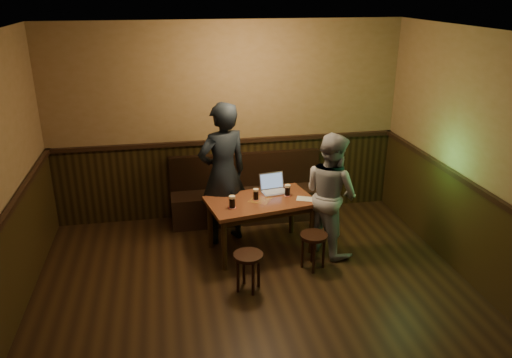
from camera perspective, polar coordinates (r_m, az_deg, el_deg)
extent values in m
cube|color=black|center=(5.09, 1.77, -17.98)|extent=(5.00, 6.00, 0.02)
cube|color=beige|center=(3.97, 2.24, 15.47)|extent=(5.00, 6.00, 0.02)
cube|color=olive|center=(7.15, -3.30, 6.52)|extent=(5.00, 0.02, 2.80)
cube|color=black|center=(7.38, -3.13, 0.07)|extent=(4.98, 0.04, 1.10)
cube|color=black|center=(5.76, 27.04, -8.83)|extent=(0.04, 5.98, 1.10)
cube|color=black|center=(7.16, -3.19, 4.31)|extent=(4.98, 0.06, 0.06)
cube|color=black|center=(7.29, -0.93, -2.94)|extent=(2.20, 0.50, 0.45)
cube|color=black|center=(7.29, -1.22, 1.10)|extent=(2.20, 0.10, 0.50)
cube|color=#5D301A|center=(6.26, 0.51, -2.60)|extent=(1.43, 0.98, 0.05)
cube|color=#301F0D|center=(6.29, 0.51, -3.19)|extent=(1.30, 0.85, 0.07)
cube|color=maroon|center=(6.25, 0.51, -2.39)|extent=(0.34, 0.34, 0.00)
cylinder|color=#301F0D|center=(5.99, -3.65, -7.57)|extent=(0.07, 0.07, 0.66)
cylinder|color=#301F0D|center=(6.50, -5.27, -5.18)|extent=(0.07, 0.07, 0.66)
cylinder|color=#301F0D|center=(6.39, 6.38, -5.72)|extent=(0.07, 0.07, 0.66)
cylinder|color=#301F0D|center=(6.87, 4.09, -3.63)|extent=(0.07, 0.07, 0.66)
cylinder|color=black|center=(5.56, -0.89, -8.75)|extent=(0.40, 0.40, 0.04)
cylinder|color=black|center=(5.71, 0.31, -10.36)|extent=(0.04, 0.04, 0.43)
cylinder|color=black|center=(5.77, -1.39, -10.03)|extent=(0.04, 0.04, 0.43)
cylinder|color=black|center=(5.63, -2.08, -10.92)|extent=(0.04, 0.04, 0.43)
cylinder|color=black|center=(5.57, -0.34, -11.27)|extent=(0.04, 0.04, 0.43)
cylinder|color=black|center=(6.01, 6.63, -6.47)|extent=(0.39, 0.39, 0.04)
cylinder|color=black|center=(6.12, 7.74, -8.25)|extent=(0.04, 0.04, 0.43)
cylinder|color=black|center=(6.22, 6.45, -7.68)|extent=(0.04, 0.04, 0.43)
cylinder|color=black|center=(6.10, 5.35, -8.26)|extent=(0.04, 0.04, 0.43)
cylinder|color=black|center=(6.00, 6.65, -8.85)|extent=(0.04, 0.04, 0.43)
cylinder|color=#A91417|center=(6.04, -2.73, -3.28)|extent=(0.10, 0.10, 0.00)
cylinder|color=silver|center=(6.04, -2.73, -3.25)|extent=(0.08, 0.08, 0.00)
cylinder|color=black|center=(6.02, -2.74, -2.71)|extent=(0.07, 0.07, 0.12)
cylinder|color=beige|center=(5.99, -2.76, -2.05)|extent=(0.08, 0.08, 0.03)
cylinder|color=#A91417|center=(6.26, -0.01, -2.34)|extent=(0.09, 0.09, 0.00)
cylinder|color=silver|center=(6.26, -0.01, -2.31)|extent=(0.08, 0.08, 0.00)
cylinder|color=black|center=(6.24, -0.01, -1.83)|extent=(0.07, 0.07, 0.11)
cylinder|color=beige|center=(6.21, -0.01, -1.24)|extent=(0.07, 0.07, 0.03)
cylinder|color=#A91417|center=(6.39, 3.60, -1.88)|extent=(0.09, 0.09, 0.00)
cylinder|color=silver|center=(6.39, 3.60, -1.85)|extent=(0.08, 0.08, 0.00)
cylinder|color=black|center=(6.37, 3.61, -1.36)|extent=(0.07, 0.07, 0.11)
cylinder|color=beige|center=(6.34, 3.63, -0.77)|extent=(0.07, 0.07, 0.03)
cube|color=silver|center=(6.47, 2.13, -1.50)|extent=(0.36, 0.28, 0.02)
cube|color=#B2B2B7|center=(6.47, 2.13, -1.42)|extent=(0.32, 0.22, 0.00)
cube|color=silver|center=(6.53, 1.78, -0.18)|extent=(0.33, 0.12, 0.21)
cube|color=#5975A7|center=(6.52, 1.81, -0.21)|extent=(0.30, 0.10, 0.18)
cube|color=silver|center=(6.31, 5.67, -2.27)|extent=(0.26, 0.22, 0.00)
imported|color=black|center=(6.44, -3.79, 0.59)|extent=(0.81, 0.67, 1.89)
imported|color=gray|center=(6.29, 8.53, -1.68)|extent=(0.86, 0.94, 1.57)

